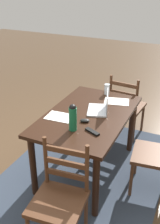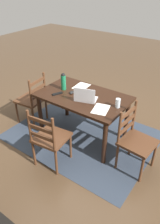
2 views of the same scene
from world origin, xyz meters
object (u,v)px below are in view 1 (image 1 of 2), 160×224
at_px(computer_mouse, 85,121).
at_px(tv_remote, 92,132).
at_px(chair_far_head, 158,155).
at_px(chair_left_far, 126,106).
at_px(water_bottle, 73,117).
at_px(dining_table, 88,122).
at_px(drinking_glass, 107,89).
at_px(chair_right_far, 60,199).
at_px(laptop, 102,106).

height_order(computer_mouse, tv_remote, computer_mouse).
relative_size(chair_far_head, computer_mouse, 9.50).
relative_size(chair_left_far, computer_mouse, 9.50).
distance_m(water_bottle, tv_remote, 0.24).
bearing_deg(chair_far_head, tv_remote, -59.57).
distance_m(dining_table, drinking_glass, 0.63).
distance_m(chair_left_far, drinking_glass, 0.57).
xyz_separation_m(chair_right_far, drinking_glass, (-1.59, -0.17, 0.38)).
bearing_deg(drinking_glass, dining_table, 0.47).
bearing_deg(chair_right_far, computer_mouse, -171.03).
bearing_deg(dining_table, tv_remote, 29.08).
relative_size(laptop, drinking_glass, 2.77).
bearing_deg(chair_right_far, chair_far_head, 147.44).
height_order(chair_left_far, chair_far_head, same).
relative_size(drinking_glass, tv_remote, 0.79).
height_order(dining_table, laptop, laptop).
distance_m(dining_table, laptop, 0.23).
bearing_deg(water_bottle, chair_far_head, 115.72).
bearing_deg(tv_remote, chair_far_head, -35.34).
distance_m(computer_mouse, tv_remote, 0.22).
xyz_separation_m(chair_left_far, chair_right_far, (1.98, -0.00, 0.00)).
relative_size(laptop, computer_mouse, 3.73).
height_order(laptop, drinking_glass, laptop).
relative_size(chair_far_head, chair_right_far, 1.00).
height_order(chair_right_far, computer_mouse, chair_right_far).
bearing_deg(computer_mouse, tv_remote, 23.46).
distance_m(chair_right_far, water_bottle, 0.78).
distance_m(chair_left_far, chair_right_far, 1.98).
relative_size(drinking_glass, computer_mouse, 1.35).
bearing_deg(chair_right_far, drinking_glass, -173.74).
distance_m(chair_right_far, tv_remote, 0.72).
bearing_deg(drinking_glass, water_bottle, 0.21).
bearing_deg(computer_mouse, drinking_glass, 163.73).
bearing_deg(dining_table, chair_left_far, 170.26).
bearing_deg(computer_mouse, dining_table, 173.04).
height_order(chair_right_far, water_bottle, water_bottle).
height_order(dining_table, tv_remote, tv_remote).
bearing_deg(water_bottle, drinking_glass, -179.79).
xyz_separation_m(chair_far_head, water_bottle, (0.39, -0.81, 0.46)).
relative_size(chair_right_far, drinking_glass, 7.04).
relative_size(dining_table, chair_far_head, 1.48).
xyz_separation_m(chair_far_head, computer_mouse, (0.19, -0.76, 0.33)).
bearing_deg(chair_left_far, laptop, -3.79).
xyz_separation_m(dining_table, tv_remote, (0.35, 0.20, 0.12)).
bearing_deg(tv_remote, chair_right_far, -158.17).
height_order(dining_table, drinking_glass, drinking_glass).
xyz_separation_m(chair_left_far, water_bottle, (1.38, -0.17, 0.46)).
distance_m(chair_right_far, computer_mouse, 0.88).
height_order(drinking_glass, computer_mouse, drinking_glass).
bearing_deg(water_bottle, chair_right_far, 15.71).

